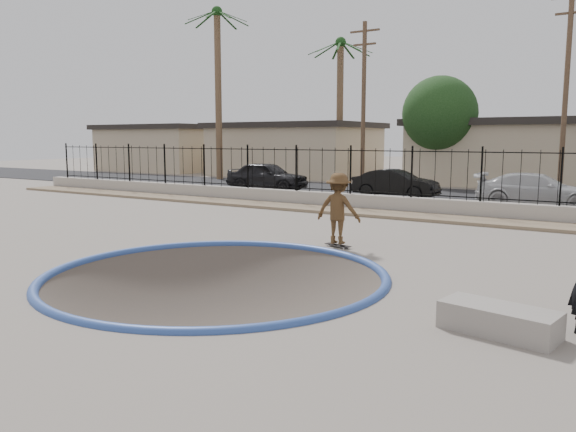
% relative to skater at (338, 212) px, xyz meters
% --- Properties ---
extents(ground, '(120.00, 120.00, 2.20)m').
position_rel_skater_xyz_m(ground, '(-0.72, 9.00, -2.01)').
color(ground, slate).
rests_on(ground, ground).
extents(bowl_pit, '(6.84, 6.84, 1.80)m').
position_rel_skater_xyz_m(bowl_pit, '(-0.72, -4.00, -0.91)').
color(bowl_pit, '#453C35').
rests_on(bowl_pit, ground).
extents(coping_ring, '(7.04, 7.04, 0.20)m').
position_rel_skater_xyz_m(coping_ring, '(-0.72, -4.00, -0.91)').
color(coping_ring, '#2E4B95').
rests_on(coping_ring, ground).
extents(rock_strip, '(42.00, 1.60, 0.11)m').
position_rel_skater_xyz_m(rock_strip, '(-0.72, 6.20, -0.85)').
color(rock_strip, '#8F785E').
rests_on(rock_strip, ground).
extents(retaining_wall, '(42.00, 0.45, 0.60)m').
position_rel_skater_xyz_m(retaining_wall, '(-0.72, 7.30, -0.61)').
color(retaining_wall, '#9D948A').
rests_on(retaining_wall, ground).
extents(fence, '(40.00, 0.04, 1.80)m').
position_rel_skater_xyz_m(fence, '(-0.72, 7.30, 0.60)').
color(fence, black).
rests_on(fence, retaining_wall).
extents(street, '(90.00, 8.00, 0.04)m').
position_rel_skater_xyz_m(street, '(-0.72, 14.00, -0.89)').
color(street, black).
rests_on(street, ground).
extents(house_west_far, '(10.60, 8.60, 3.90)m').
position_rel_skater_xyz_m(house_west_far, '(-28.72, 23.50, 1.07)').
color(house_west_far, tan).
rests_on(house_west_far, ground).
extents(house_west, '(11.60, 8.60, 3.90)m').
position_rel_skater_xyz_m(house_west, '(-15.72, 23.50, 1.07)').
color(house_west, tan).
rests_on(house_west, ground).
extents(house_center, '(10.60, 8.60, 3.90)m').
position_rel_skater_xyz_m(house_center, '(-0.72, 23.50, 1.07)').
color(house_center, tan).
rests_on(house_center, ground).
extents(palm_left, '(2.30, 2.30, 11.30)m').
position_rel_skater_xyz_m(palm_left, '(-17.72, 17.00, 7.05)').
color(palm_left, brown).
rests_on(palm_left, ground).
extents(palm_mid, '(2.30, 2.30, 9.30)m').
position_rel_skater_xyz_m(palm_mid, '(-10.72, 21.00, 5.78)').
color(palm_mid, brown).
rests_on(palm_mid, ground).
extents(utility_pole_left, '(1.70, 0.24, 9.00)m').
position_rel_skater_xyz_m(utility_pole_left, '(-6.72, 16.00, 3.80)').
color(utility_pole_left, '#473323').
rests_on(utility_pole_left, ground).
extents(utility_pole_mid, '(1.70, 0.24, 9.50)m').
position_rel_skater_xyz_m(utility_pole_mid, '(3.28, 16.00, 4.05)').
color(utility_pole_mid, '#473323').
rests_on(utility_pole_mid, ground).
extents(street_tree_left, '(4.32, 4.32, 6.36)m').
position_rel_skater_xyz_m(street_tree_left, '(-3.72, 20.00, 3.28)').
color(street_tree_left, '#473323').
rests_on(street_tree_left, ground).
extents(skater, '(1.22, 0.76, 1.81)m').
position_rel_skater_xyz_m(skater, '(0.00, 0.00, 0.00)').
color(skater, brown).
rests_on(skater, ground).
extents(skateboard, '(0.78, 0.36, 0.06)m').
position_rel_skater_xyz_m(skateboard, '(0.00, 0.00, -0.85)').
color(skateboard, black).
rests_on(skateboard, ground).
extents(concrete_ledge, '(1.70, 0.97, 0.40)m').
position_rel_skater_xyz_m(concrete_ledge, '(4.89, -4.50, -0.71)').
color(concrete_ledge, gray).
rests_on(concrete_ledge, ground).
extents(car_a, '(4.53, 2.11, 1.50)m').
position_rel_skater_xyz_m(car_a, '(-10.39, 12.00, -0.12)').
color(car_a, black).
rests_on(car_a, street).
extents(car_b, '(3.97, 1.43, 1.30)m').
position_rel_skater_xyz_m(car_b, '(-3.17, 12.00, -0.22)').
color(car_b, black).
rests_on(car_b, street).
extents(car_c, '(4.77, 2.14, 1.36)m').
position_rel_skater_xyz_m(car_c, '(3.00, 11.43, -0.19)').
color(car_c, '#BCBCBE').
rests_on(car_c, street).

